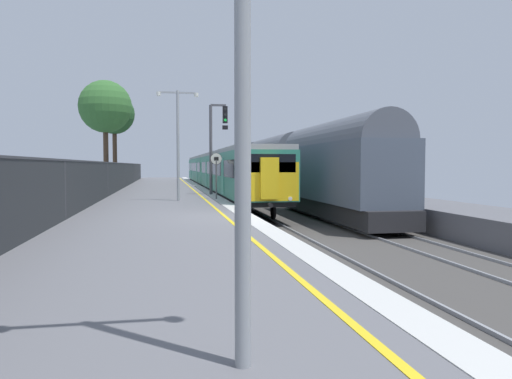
# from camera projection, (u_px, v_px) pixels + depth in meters

# --- Properties ---
(ground) EXTENTS (17.40, 110.00, 1.21)m
(ground) POSITION_uv_depth(u_px,v_px,m) (311.00, 232.00, 16.88)
(ground) COLOR slate
(commuter_train_at_platform) EXTENTS (2.83, 42.13, 3.81)m
(commuter_train_at_platform) POSITION_uv_depth(u_px,v_px,m) (217.00, 171.00, 41.41)
(commuter_train_at_platform) COLOR #2D846B
(commuter_train_at_platform) RESTS_ON ground
(freight_train_adjacent_track) EXTENTS (2.60, 40.63, 4.88)m
(freight_train_adjacent_track) POSITION_uv_depth(u_px,v_px,m) (275.00, 166.00, 37.74)
(freight_train_adjacent_track) COLOR #232326
(freight_train_adjacent_track) RESTS_ON ground
(signal_gantry) EXTENTS (1.10, 0.24, 5.33)m
(signal_gantry) POSITION_uv_depth(u_px,v_px,m) (215.00, 138.00, 28.59)
(signal_gantry) COLOR #47474C
(signal_gantry) RESTS_ON ground
(speed_limit_sign) EXTENTS (0.59, 0.08, 2.36)m
(speed_limit_sign) POSITION_uv_depth(u_px,v_px,m) (216.00, 169.00, 24.73)
(speed_limit_sign) COLOR #59595B
(speed_limit_sign) RESTS_ON ground
(platform_lamp_mid) EXTENTS (2.00, 0.20, 5.33)m
(platform_lamp_mid) POSITION_uv_depth(u_px,v_px,m) (178.00, 136.00, 23.44)
(platform_lamp_mid) COLOR #93999E
(platform_lamp_mid) RESTS_ON ground
(platform_back_fence) EXTENTS (0.07, 99.00, 1.92)m
(platform_back_fence) POSITION_uv_depth(u_px,v_px,m) (65.00, 188.00, 15.30)
(platform_back_fence) COLOR #282B2D
(platform_back_fence) RESTS_ON ground
(background_tree_left) EXTENTS (3.77, 3.77, 8.46)m
(background_tree_left) POSITION_uv_depth(u_px,v_px,m) (115.00, 116.00, 45.65)
(background_tree_left) COLOR #473323
(background_tree_left) RESTS_ON ground
(background_tree_centre) EXTENTS (4.22, 4.22, 8.58)m
(background_tree_centre) POSITION_uv_depth(u_px,v_px,m) (106.00, 108.00, 39.18)
(background_tree_centre) COLOR #473323
(background_tree_centre) RESTS_ON ground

